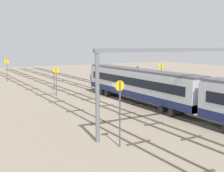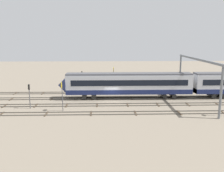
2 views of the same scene
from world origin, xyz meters
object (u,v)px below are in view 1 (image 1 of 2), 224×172
Objects in this scene: overhead_gantry at (184,66)px; signal_light_trackside_departure at (137,75)px; signal_light_trackside_approach at (54,76)px; speed_sign_mid_trackside at (120,105)px; relay_cabinet at (201,97)px; speed_sign_near_foreground at (161,75)px; speed_sign_far_trackside at (56,77)px; speed_sign_distant_end at (7,67)px.

overhead_gantry reaches higher than signal_light_trackside_departure.
speed_sign_mid_trackside is at bearing 170.80° from signal_light_trackside_approach.
relay_cabinet is (-21.81, -14.44, -1.78)m from signal_light_trackside_approach.
overhead_gantry is at bearing 124.18° from relay_cabinet.
speed_sign_near_foreground is at bearing -47.41° from speed_sign_mid_trackside.
signal_light_trackside_departure is (6.91, -0.22, -0.63)m from speed_sign_near_foreground.
signal_light_trackside_departure is at bearing -1.81° from speed_sign_near_foreground.
signal_light_trackside_approach is at bearing 33.50° from relay_cabinet.
speed_sign_mid_trackside reaches higher than speed_sign_far_trackside.
speed_sign_near_foreground is 1.31× the size of signal_light_trackside_approach.
signal_light_trackside_departure is (23.58, -18.36, -0.56)m from speed_sign_mid_trackside.
speed_sign_mid_trackside is 2.93× the size of relay_cabinet.
speed_sign_far_trackside is 14.99m from signal_light_trackside_departure.
signal_light_trackside_departure is at bearing -119.34° from signal_light_trackside_approach.
speed_sign_distant_end is 44.60m from relay_cabinet.
speed_sign_near_foreground is 7.97m from relay_cabinet.
speed_sign_mid_trackside is 29.89m from signal_light_trackside_departure.
relay_cabinet is at bearing -135.28° from speed_sign_far_trackside.
speed_sign_distant_end is at bearing 35.31° from signal_light_trackside_departure.
speed_sign_far_trackside is at bearing -171.97° from speed_sign_distant_end.
speed_sign_far_trackside is at bearing 59.23° from speed_sign_near_foreground.
relay_cabinet is at bearing -154.22° from speed_sign_distant_end.
overhead_gantry is 48.28m from speed_sign_distant_end.
speed_sign_mid_trackside reaches higher than signal_light_trackside_approach.
signal_light_trackside_departure is (-1.82, -14.88, -0.30)m from speed_sign_far_trackside.
speed_sign_mid_trackside is 31.48m from signal_light_trackside_approach.
speed_sign_mid_trackside is at bearing 142.10° from signal_light_trackside_departure.
signal_light_trackside_approach is (29.15, 3.64, -3.45)m from overhead_gantry.
speed_sign_near_foreground is at bearing 178.19° from signal_light_trackside_departure.
speed_sign_far_trackside is (25.40, -3.48, -0.27)m from speed_sign_mid_trackside.
signal_light_trackside_approach is (-18.28, -4.93, -0.72)m from speed_sign_distant_end.
speed_sign_near_foreground is 6.94m from signal_light_trackside_departure.
overhead_gantry is at bearing -169.76° from speed_sign_distant_end.
speed_sign_distant_end is 1.24× the size of signal_light_trackside_approach.
overhead_gantry reaches higher than speed_sign_distant_end.
signal_light_trackside_departure is (-7.49, -13.33, 0.18)m from signal_light_trackside_approach.
signal_light_trackside_approach is 2.20× the size of relay_cabinet.
overhead_gantry is 23.95m from signal_light_trackside_departure.
signal_light_trackside_departure reaches higher than signal_light_trackside_approach.
speed_sign_distant_end is 2.74× the size of relay_cabinet.
speed_sign_far_trackside is at bearing 44.72° from relay_cabinet.
speed_sign_distant_end is at bearing 10.24° from overhead_gantry.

